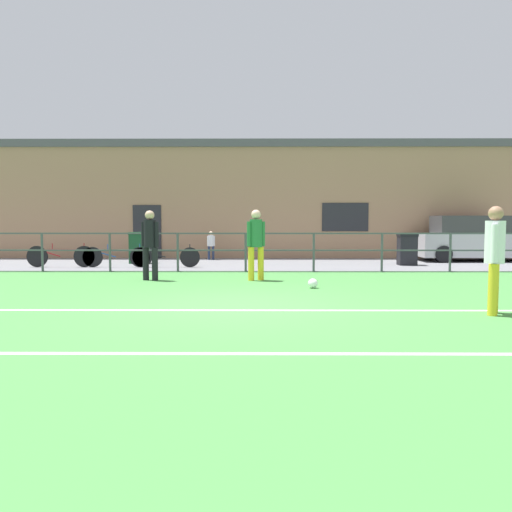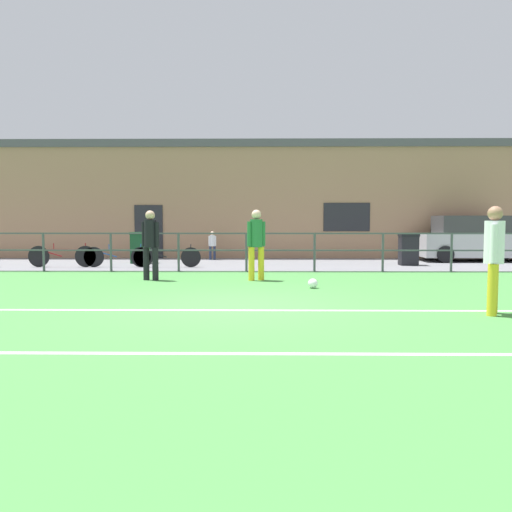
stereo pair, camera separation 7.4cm
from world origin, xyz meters
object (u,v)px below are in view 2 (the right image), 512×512
(soccer_ball_match, at_px, (313,283))
(trash_bin_0, at_px, (140,248))
(spectator_child, at_px, (212,244))
(player_striker, at_px, (256,240))
(trash_bin_1, at_px, (408,249))
(parked_car_red, at_px, (475,240))
(player_winger, at_px, (494,253))
(bicycle_parked_3, at_px, (117,257))
(player_goalkeeper, at_px, (150,241))
(bicycle_parked_2, at_px, (62,256))
(bicycle_parked_1, at_px, (167,257))

(soccer_ball_match, distance_m, trash_bin_0, 8.33)
(spectator_child, relative_size, trash_bin_0, 1.00)
(player_striker, height_order, trash_bin_1, player_striker)
(trash_bin_1, bearing_deg, spectator_child, 161.57)
(parked_car_red, bearing_deg, player_striker, -143.07)
(player_winger, distance_m, trash_bin_0, 12.39)
(soccer_ball_match, relative_size, trash_bin_1, 0.21)
(bicycle_parked_3, bearing_deg, player_winger, -43.80)
(parked_car_red, xyz_separation_m, trash_bin_1, (-2.91, -1.75, -0.26))
(player_goalkeeper, bearing_deg, trash_bin_0, 124.80)
(trash_bin_1, bearing_deg, soccer_ball_match, -123.27)
(spectator_child, height_order, trash_bin_1, spectator_child)
(player_winger, xyz_separation_m, bicycle_parked_2, (-10.10, 8.00, -0.62))
(bicycle_parked_2, bearing_deg, soccer_ball_match, -32.79)
(spectator_child, bearing_deg, trash_bin_0, 18.23)
(trash_bin_0, height_order, trash_bin_1, trash_bin_0)
(soccer_ball_match, distance_m, bicycle_parked_2, 8.95)
(player_striker, bearing_deg, trash_bin_1, -163.79)
(bicycle_parked_3, height_order, trash_bin_0, trash_bin_0)
(trash_bin_0, relative_size, trash_bin_1, 1.04)
(player_goalkeeper, xyz_separation_m, player_striker, (2.67, 0.01, 0.01))
(bicycle_parked_1, distance_m, bicycle_parked_2, 3.36)
(trash_bin_0, bearing_deg, player_striker, -49.89)
(player_striker, distance_m, bicycle_parked_2, 7.12)
(player_winger, relative_size, bicycle_parked_2, 0.80)
(player_winger, distance_m, bicycle_parked_3, 11.57)
(player_goalkeeper, height_order, trash_bin_1, player_goalkeeper)
(player_striker, height_order, bicycle_parked_1, player_striker)
(bicycle_parked_1, height_order, trash_bin_0, trash_bin_0)
(player_striker, height_order, parked_car_red, player_striker)
(bicycle_parked_1, distance_m, bicycle_parked_3, 1.59)
(player_striker, distance_m, trash_bin_0, 6.37)
(spectator_child, relative_size, bicycle_parked_3, 0.50)
(bicycle_parked_2, height_order, trash_bin_0, trash_bin_0)
(player_goalkeeper, distance_m, bicycle_parked_3, 3.88)
(player_goalkeeper, xyz_separation_m, bicycle_parked_3, (-1.81, 3.37, -0.64))
(bicycle_parked_1, relative_size, bicycle_parked_3, 1.00)
(player_winger, xyz_separation_m, parked_car_red, (4.05, 10.58, -0.19))
(player_goalkeeper, bearing_deg, bicycle_parked_3, 136.72)
(player_winger, distance_m, trash_bin_1, 8.91)
(player_goalkeeper, bearing_deg, player_winger, -16.89)
(player_winger, relative_size, trash_bin_1, 1.68)
(spectator_child, bearing_deg, bicycle_parked_2, 18.66)
(bicycle_parked_2, distance_m, trash_bin_1, 11.28)
(player_winger, xyz_separation_m, bicycle_parked_1, (-6.75, 8.00, -0.64))
(bicycle_parked_1, xyz_separation_m, trash_bin_0, (-1.20, 1.50, 0.21))
(player_winger, bearing_deg, bicycle_parked_3, 73.01)
(parked_car_red, distance_m, trash_bin_0, 12.06)
(parked_car_red, bearing_deg, trash_bin_0, -174.81)
(player_goalkeeper, xyz_separation_m, soccer_ball_match, (3.95, -1.48, -0.89))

